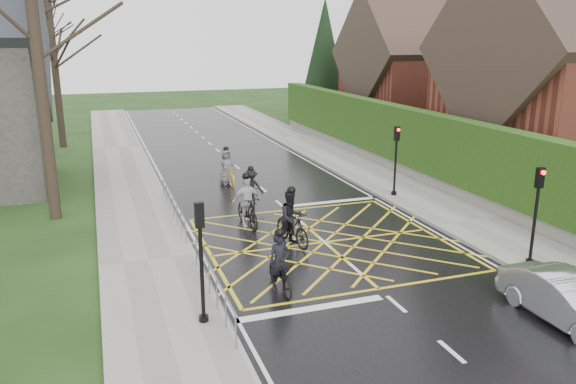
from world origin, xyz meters
TOP-DOWN VIEW (x-y plane):
  - ground at (0.00, 0.00)m, footprint 120.00×120.00m
  - road at (0.00, 0.00)m, footprint 9.00×80.00m
  - sidewalk_right at (6.00, 0.00)m, footprint 3.00×80.00m
  - sidewalk_left at (-6.00, 0.00)m, footprint 3.00×80.00m
  - stone_wall at (7.75, 6.00)m, footprint 0.50×38.00m
  - hedge at (7.75, 6.00)m, footprint 0.90×38.00m
  - house_far at (14.75, 18.00)m, footprint 9.80×8.80m
  - conifer at (10.75, 26.00)m, footprint 4.60×4.60m
  - tree_near at (-9.00, 6.00)m, footprint 9.24×9.24m
  - tree_mid at (-10.00, 14.00)m, footprint 10.08×10.08m
  - tree_far at (-9.30, 22.00)m, footprint 8.40×8.40m
  - railing_south at (-4.65, -3.50)m, footprint 0.05×5.04m
  - railing_north at (-4.65, 4.00)m, footprint 0.05×6.04m
  - traffic_light_ne at (5.10, 4.20)m, footprint 0.24×0.31m
  - traffic_light_se at (5.10, -4.20)m, footprint 0.24×0.31m
  - traffic_light_sw at (-5.10, -4.50)m, footprint 0.24×0.31m
  - cyclist_rear at (-2.66, -3.15)m, footprint 0.67×1.89m
  - cyclist_back at (-1.14, 0.21)m, footprint 1.05×2.14m
  - cyclist_mid at (-1.25, 4.99)m, footprint 1.12×1.88m
  - cyclist_front at (-2.09, 2.54)m, footprint 1.16×2.14m
  - cyclist_lead at (-1.38, 9.00)m, footprint 0.96×2.00m
  - car at (3.50, -7.24)m, footprint 1.34×3.76m

SIDE VIEW (x-z plane):
  - ground at x=0.00m, z-range 0.00..0.00m
  - road at x=0.00m, z-range 0.00..0.01m
  - sidewalk_right at x=6.00m, z-range 0.00..0.15m
  - sidewalk_left at x=-6.00m, z-range 0.00..0.15m
  - stone_wall at x=7.75m, z-range 0.00..0.70m
  - cyclist_rear at x=-2.66m, z-range -0.32..1.51m
  - car at x=3.50m, z-range 0.00..1.24m
  - cyclist_mid at x=-1.25m, z-range -0.24..1.52m
  - cyclist_lead at x=-1.38m, z-range -0.29..1.58m
  - cyclist_front at x=-2.09m, z-range -0.27..1.82m
  - railing_south at x=-4.65m, z-range 0.27..1.29m
  - cyclist_back at x=-1.14m, z-range -0.25..1.81m
  - railing_north at x=-4.65m, z-range 0.27..1.30m
  - traffic_light_ne at x=5.10m, z-range 0.06..3.27m
  - traffic_light_se at x=5.10m, z-range 0.06..3.27m
  - traffic_light_sw at x=-5.10m, z-range 0.06..3.27m
  - hedge at x=7.75m, z-range 0.70..3.50m
  - house_far at x=14.75m, z-range -0.79..9.51m
  - conifer at x=10.75m, z-range -0.01..9.99m
  - tree_far at x=-9.30m, z-range 1.99..12.39m
  - tree_near at x=-9.00m, z-range 2.19..13.63m
  - tree_mid at x=-10.00m, z-range 2.39..14.87m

